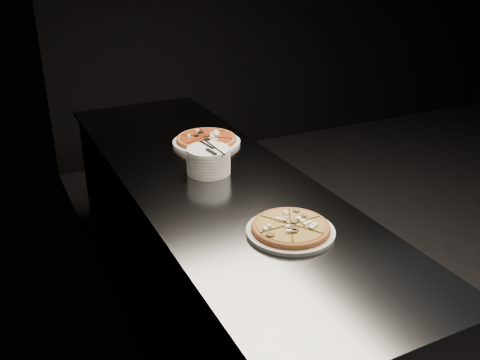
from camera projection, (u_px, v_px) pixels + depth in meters
name	position (u px, v px, depth m)	size (l,w,h in m)	color
wall_left	(118.00, 75.00, 1.98)	(0.02, 5.00, 2.80)	black
counter	(214.00, 264.00, 2.52)	(0.74, 2.44, 0.92)	#585C5F
pizza_mushroom	(291.00, 228.00, 1.86)	(0.31, 0.31, 0.04)	silver
pizza_tomato	(207.00, 140.00, 2.67)	(0.39, 0.39, 0.04)	silver
plate_stack	(208.00, 160.00, 2.33)	(0.19, 0.19, 0.11)	silver
cutlery	(211.00, 149.00, 2.30)	(0.07, 0.20, 0.01)	silver
ramekin	(219.00, 153.00, 2.47)	(0.08, 0.08, 0.07)	white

